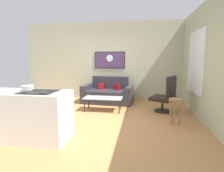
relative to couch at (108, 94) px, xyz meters
The scene contains 11 objects.
ground 1.82m from the couch, 92.70° to the right, with size 6.40×6.40×0.04m, color #BC824B.
back_wall 1.29m from the couch, 97.57° to the left, with size 6.40×0.05×2.80m, color #B3B495.
right_wall 3.15m from the couch, 30.40° to the right, with size 0.05×6.40×2.80m, color #AFB891.
couch is the anchor object (origin of this frame).
coffee_table 1.04m from the couch, 87.65° to the right, with size 1.09×0.50×0.39m.
armchair 2.01m from the couch, 26.89° to the right, with size 0.80×0.81×1.01m.
bar_stool 2.67m from the couch, 45.61° to the right, with size 0.35×0.34×0.60m.
kitchen_counter 3.21m from the couch, 107.63° to the right, with size 1.59×0.68×0.91m.
mixing_bowl 3.16m from the couch, 108.48° to the right, with size 0.22×0.22×0.09m.
wall_painting 1.30m from the couch, 94.62° to the left, with size 1.12×0.03×0.61m.
window 2.87m from the couch, 19.59° to the right, with size 0.03×1.32×1.64m.
Camera 1 is at (1.16, -4.11, 1.46)m, focal length 28.59 mm.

